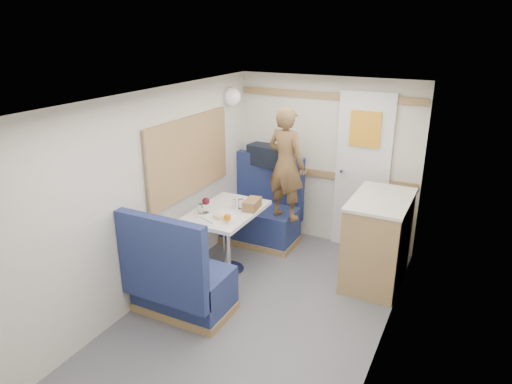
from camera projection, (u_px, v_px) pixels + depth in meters
The scene contains 27 objects.
floor at pixel (235, 341), 3.88m from camera, with size 4.50×4.50×0.00m, color #515156.
ceiling at pixel (230, 106), 3.19m from camera, with size 4.50×4.50×0.00m, color silver.
wall_back at pixel (326, 162), 5.42m from camera, with size 2.20×0.02×2.00m, color silver.
wall_left at pixel (124, 211), 4.00m from camera, with size 0.02×4.50×2.00m, color silver.
wall_right at pixel (375, 267), 3.07m from camera, with size 0.02×4.50×2.00m, color silver.
oak_trim_low at pixel (325, 174), 5.46m from camera, with size 2.15×0.02×0.08m, color olive.
oak_trim_high at pixel (329, 96), 5.13m from camera, with size 2.15×0.02×0.08m, color olive.
side_window at pixel (189, 156), 4.74m from camera, with size 0.04×1.30×0.72m, color #AFBB9E.
rear_door at pixel (362, 170), 5.21m from camera, with size 0.62×0.12×1.86m.
dinette_table at pixel (227, 224), 4.80m from camera, with size 0.62×0.92×0.72m.
bench_far at pixel (262, 217), 5.61m from camera, with size 0.90×0.59×1.05m.
bench_near at pixel (180, 285), 4.16m from camera, with size 0.90×0.59×1.05m.
ledge at pixel (272, 167), 5.63m from camera, with size 0.90×0.14×0.04m, color olive.
dome_light at pixel (232, 97), 5.26m from camera, with size 0.20×0.20×0.20m, color white.
galley_counter at pixel (377, 239), 4.67m from camera, with size 0.57×0.92×0.92m.
person at pixel (286, 164), 5.03m from camera, with size 0.46×0.30×1.27m, color brown.
duffel_bag at pixel (269, 155), 5.59m from camera, with size 0.52×0.25×0.25m, color black.
tray at pixel (219, 216), 4.57m from camera, with size 0.24×0.31×0.02m, color white.
orange_fruit at pixel (227, 217), 4.43m from camera, with size 0.07×0.07×0.07m, color orange.
cheese_block at pixel (218, 217), 4.49m from camera, with size 0.10×0.06×0.04m, color #E9DF86.
wine_glass at pixel (206, 202), 4.63m from camera, with size 0.08×0.08×0.17m.
tumbler_left at pixel (201, 209), 4.64m from camera, with size 0.06×0.06×0.10m, color white.
tumbler_right at pixel (241, 204), 4.77m from camera, with size 0.06×0.06×0.10m, color white.
beer_glass at pixel (248, 205), 4.74m from camera, with size 0.07×0.07×0.10m, color brown.
pepper_grinder at pixel (234, 203), 4.80m from camera, with size 0.03×0.03×0.09m, color black.
salt_grinder at pixel (234, 204), 4.78m from camera, with size 0.04×0.04×0.09m, color silver.
bread_loaf at pixel (252, 204), 4.76m from camera, with size 0.13×0.25×0.10m, color olive.
Camera 1 is at (1.60, -2.78, 2.54)m, focal length 32.00 mm.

